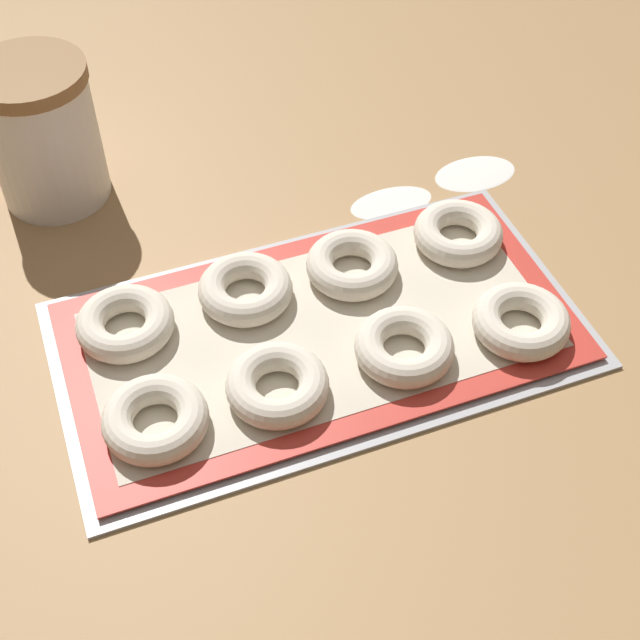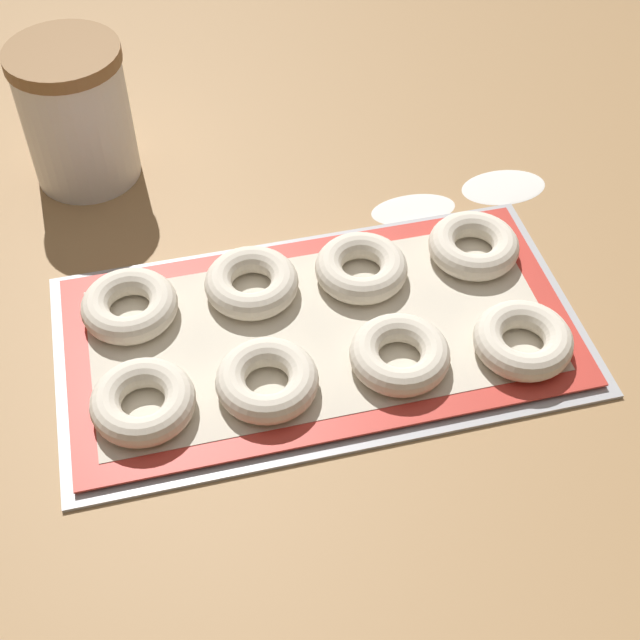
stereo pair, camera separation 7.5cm
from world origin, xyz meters
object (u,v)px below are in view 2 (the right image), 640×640
bagel_front_mid_left (267,380)px  bagel_back_far_left (130,306)px  bagel_back_far_right (474,246)px  flour_canister (76,114)px  baking_tray (320,334)px  bagel_front_far_left (143,402)px  bagel_front_far_right (523,340)px  bagel_back_mid_right (361,268)px  bagel_front_mid_right (400,354)px  bagel_back_mid_left (252,283)px

bagel_front_mid_left → bagel_back_far_left: 0.17m
bagel_back_far_right → flour_canister: (-0.40, 0.26, 0.06)m
baking_tray → bagel_front_far_left: bearing=-161.8°
bagel_front_far_right → bagel_back_mid_right: 0.19m
bagel_back_far_left → flour_canister: size_ratio=0.58×
bagel_front_mid_left → baking_tray: bearing=43.2°
baking_tray → bagel_front_mid_right: bearing=-43.7°
bagel_back_far_right → bagel_front_far_left: bearing=-161.1°
bagel_front_mid_right → bagel_back_far_left: same height
bagel_front_mid_right → flour_canister: size_ratio=0.58×
bagel_front_mid_right → bagel_back_far_right: size_ratio=1.00×
bagel_front_mid_left → bagel_front_far_right: (0.26, -0.01, 0.00)m
baking_tray → bagel_back_mid_left: 0.09m
baking_tray → bagel_back_mid_right: (0.06, 0.06, 0.02)m
flour_canister → bagel_front_mid_right: bearing=-54.5°
baking_tray → bagel_back_far_left: bagel_back_far_left is taller
bagel_front_far_left → bagel_front_mid_right: size_ratio=1.00×
baking_tray → bagel_front_far_left: size_ratio=5.40×
bagel_front_mid_right → flour_canister: (-0.28, 0.39, 0.06)m
bagel_back_far_right → bagel_front_mid_right: bearing=-133.8°
bagel_front_far_right → bagel_back_far_right: 0.14m
bagel_front_mid_right → bagel_back_far_right: bearing=46.2°
bagel_front_far_left → bagel_back_far_right: (0.37, 0.13, 0.00)m
bagel_front_far_right → bagel_back_mid_right: same height
bagel_back_far_right → flour_canister: size_ratio=0.58×
bagel_front_far_right → bagel_back_far_right: same height
bagel_front_mid_right → bagel_front_far_right: bearing=-5.2°
baking_tray → bagel_front_far_right: (0.19, -0.07, 0.02)m
bagel_back_mid_left → baking_tray: bearing=-49.8°
bagel_back_mid_right → flour_canister: 0.39m
bagel_back_far_left → bagel_back_far_right: bearing=0.3°
bagel_back_far_left → bagel_front_mid_left: bearing=-47.3°
bagel_back_mid_left → bagel_back_mid_right: (0.12, -0.01, 0.00)m
bagel_front_mid_left → bagel_back_far_right: 0.29m
bagel_front_mid_right → bagel_back_mid_left: same height
bagel_front_mid_right → bagel_front_mid_left: bearing=-179.6°
bagel_front_far_left → bagel_back_mid_right: same height
bagel_front_mid_left → bagel_back_mid_right: (0.13, 0.13, 0.00)m
bagel_back_mid_right → flour_canister: flour_canister is taller
baking_tray → bagel_back_far_right: (0.19, 0.07, 0.02)m
bagel_front_far_left → bagel_back_mid_left: size_ratio=1.00×
bagel_front_far_right → flour_canister: bearing=135.1°
bagel_back_mid_left → bagel_back_far_right: same height
bagel_front_far_right → bagel_back_mid_left: same height
bagel_front_far_right → flour_canister: 0.57m
baking_tray → bagel_back_far_left: 0.20m
bagel_back_mid_left → bagel_front_mid_right: bearing=-46.7°
flour_canister → bagel_front_mid_left: bearing=-69.6°
bagel_front_mid_right → bagel_front_far_right: (0.12, -0.01, 0.00)m
bagel_front_far_left → bagel_back_far_left: same height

